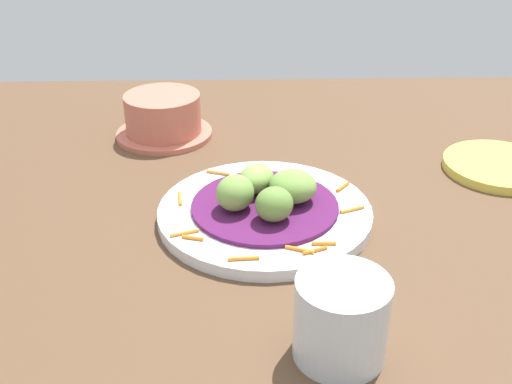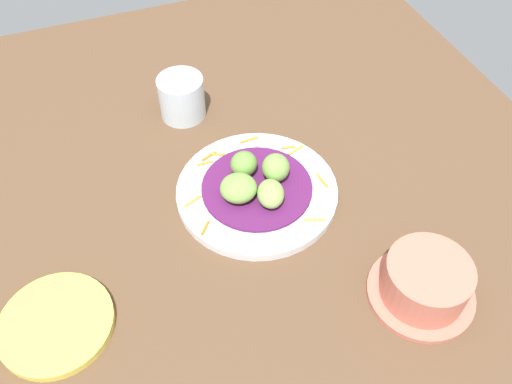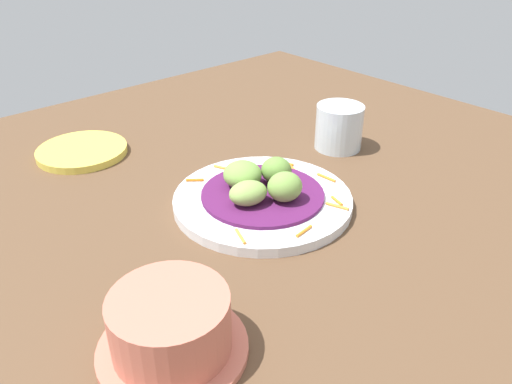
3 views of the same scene
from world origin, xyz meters
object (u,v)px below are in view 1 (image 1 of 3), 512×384
object	(u,v)px
main_plate	(265,213)
guac_scoop_right	(274,204)
guac_scoop_left	(257,178)
guac_scoop_center	(235,193)
terracotta_bowl	(163,117)
water_glass	(341,319)
side_plate_small	(499,166)
guac_scoop_back	(294,186)

from	to	relation	value
main_plate	guac_scoop_right	size ratio (longest dim) A/B	5.75
guac_scoop_left	guac_scoop_center	distance (cm)	4.99
main_plate	terracotta_bowl	world-z (taller)	terracotta_bowl
terracotta_bowl	water_glass	bearing A→B (deg)	22.75
guac_scoop_left	terracotta_bowl	size ratio (longest dim) A/B	0.36
guac_scoop_center	guac_scoop_left	bearing A→B (deg)	149.36
guac_scoop_center	guac_scoop_right	distance (cm)	4.98
guac_scoop_left	water_glass	size ratio (longest dim) A/B	0.65
side_plate_small	terracotta_bowl	distance (cm)	47.97
guac_scoop_left	guac_scoop_center	bearing A→B (deg)	-30.64
guac_scoop_left	guac_scoop_center	world-z (taller)	guac_scoop_center
main_plate	guac_scoop_back	xyz separation A→B (cm)	(-0.87, 3.41, 3.07)
guac_scoop_center	guac_scoop_right	bearing A→B (deg)	59.36
side_plate_small	water_glass	world-z (taller)	water_glass
terracotta_bowl	guac_scoop_right	bearing A→B (deg)	28.45
guac_scoop_left	guac_scoop_center	size ratio (longest dim) A/B	1.10
guac_scoop_right	water_glass	distance (cm)	19.55
guac_scoop_left	side_plate_small	xyz separation A→B (cm)	(-8.32, 32.92, -2.95)
guac_scoop_back	terracotta_bowl	size ratio (longest dim) A/B	0.39
guac_scoop_center	side_plate_small	xyz separation A→B (cm)	(-12.60, 35.45, -3.37)
main_plate	water_glass	size ratio (longest dim) A/B	3.13
guac_scoop_left	guac_scoop_right	distance (cm)	7.05
main_plate	side_plate_small	distance (cm)	34.12
guac_scoop_left	water_glass	xyz separation A→B (cm)	(25.82, 6.31, 0.21)
main_plate	guac_scoop_right	bearing A→B (deg)	14.36
guac_scoop_back	terracotta_bowl	distance (cm)	29.34
water_glass	guac_scoop_center	bearing A→B (deg)	-157.67
main_plate	terracotta_bowl	size ratio (longest dim) A/B	1.74
guac_scoop_left	guac_scoop_right	world-z (taller)	guac_scoop_right
main_plate	side_plate_small	bearing A→B (deg)	110.10
guac_scoop_center	side_plate_small	distance (cm)	37.78
guac_scoop_left	main_plate	bearing A→B (deg)	14.36
guac_scoop_right	guac_scoop_back	world-z (taller)	guac_scoop_right
main_plate	guac_scoop_center	size ratio (longest dim) A/B	5.26
terracotta_bowl	water_glass	world-z (taller)	water_glass
guac_scoop_left	guac_scoop_right	xyz separation A→B (cm)	(6.82, 1.75, 0.33)
main_plate	water_glass	world-z (taller)	water_glass
guac_scoop_right	guac_scoop_center	bearing A→B (deg)	-120.64
guac_scoop_back	water_glass	xyz separation A→B (cm)	(23.29, 2.03, -0.02)
guac_scoop_left	side_plate_small	world-z (taller)	guac_scoop_left
main_plate	guac_scoop_center	distance (cm)	4.80
guac_scoop_center	side_plate_small	size ratio (longest dim) A/B	0.32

